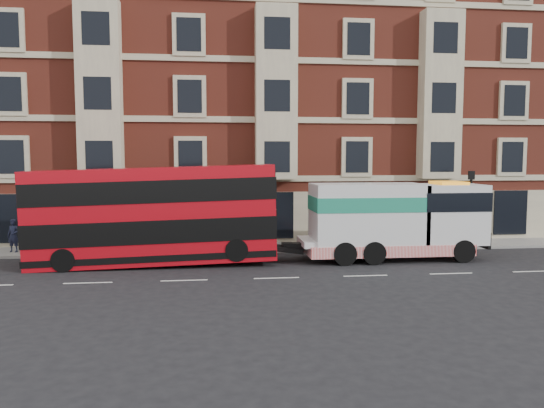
{
  "coord_description": "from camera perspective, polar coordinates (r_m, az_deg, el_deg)",
  "views": [
    {
      "loc": [
        -2.78,
        -22.62,
        5.25
      ],
      "look_at": [
        0.26,
        4.0,
        2.91
      ],
      "focal_mm": 35.0,
      "sensor_mm": 36.0,
      "label": 1
    }
  ],
  "objects": [
    {
      "name": "ground",
      "position": [
        23.39,
        0.49,
        -7.98
      ],
      "size": [
        120.0,
        120.0,
        0.0
      ],
      "primitive_type": "plane",
      "color": "black",
      "rests_on": "ground"
    },
    {
      "name": "sidewalk",
      "position": [
        30.69,
        -1.22,
        -4.71
      ],
      "size": [
        90.0,
        3.0,
        0.15
      ],
      "primitive_type": "cube",
      "color": "slate",
      "rests_on": "ground"
    },
    {
      "name": "victorian_terrace",
      "position": [
        38.07,
        -1.55,
        12.26
      ],
      "size": [
        45.0,
        12.0,
        20.4
      ],
      "color": "maroon",
      "rests_on": "ground"
    },
    {
      "name": "lamp_post_west",
      "position": [
        29.12,
        -12.83,
        -0.2
      ],
      "size": [
        0.35,
        0.15,
        4.35
      ],
      "color": "black",
      "rests_on": "sidewalk"
    },
    {
      "name": "lamp_post_east",
      "position": [
        32.49,
        20.58,
        0.13
      ],
      "size": [
        0.35,
        0.15,
        4.35
      ],
      "color": "black",
      "rests_on": "sidewalk"
    },
    {
      "name": "double_decker_bus",
      "position": [
        26.49,
        -12.63,
        -1.02
      ],
      "size": [
        11.8,
        2.71,
        4.78
      ],
      "color": "#AA0913",
      "rests_on": "ground"
    },
    {
      "name": "tow_truck",
      "position": [
        27.95,
        12.81,
        -1.63
      ],
      "size": [
        9.45,
        2.79,
        3.94
      ],
      "color": "silver",
      "rests_on": "ground"
    },
    {
      "name": "pedestrian",
      "position": [
        31.95,
        -26.05,
        -3.08
      ],
      "size": [
        0.73,
        0.56,
        1.79
      ],
      "primitive_type": "imported",
      "rotation": [
        0.0,
        0.0,
        -0.21
      ],
      "color": "#181C30",
      "rests_on": "sidewalk"
    }
  ]
}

